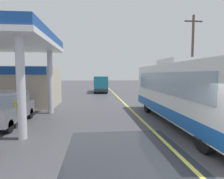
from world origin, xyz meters
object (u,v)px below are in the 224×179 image
(coach_bus_main, at_px, (184,93))
(pedestrian_near_pump, at_px, (13,110))
(car_at_pump, at_px, (7,106))
(minibus_opposing_lane, at_px, (100,83))

(coach_bus_main, height_order, pedestrian_near_pump, coach_bus_main)
(pedestrian_near_pump, bearing_deg, car_at_pump, 129.40)
(coach_bus_main, height_order, car_at_pump, coach_bus_main)
(minibus_opposing_lane, xyz_separation_m, pedestrian_near_pump, (-5.08, -19.34, -0.54))
(coach_bus_main, height_order, minibus_opposing_lane, coach_bus_main)
(minibus_opposing_lane, relative_size, pedestrian_near_pump, 3.69)
(car_at_pump, height_order, minibus_opposing_lane, minibus_opposing_lane)
(coach_bus_main, distance_m, pedestrian_near_pump, 9.12)
(minibus_opposing_lane, bearing_deg, pedestrian_near_pump, -104.71)
(coach_bus_main, xyz_separation_m, pedestrian_near_pump, (-9.09, -0.10, -0.79))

